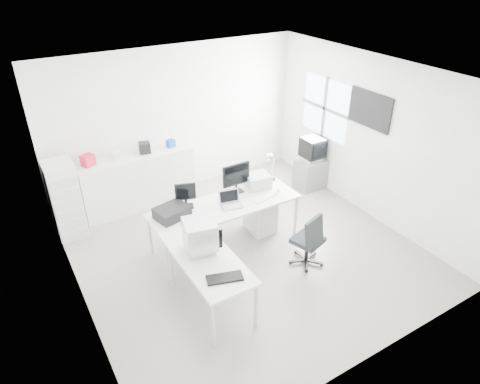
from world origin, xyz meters
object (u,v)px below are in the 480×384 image
crt_monitor (200,238)px  office_chair (308,238)px  laptop (231,200)px  tv_cabinet (310,173)px  main_desk (226,224)px  lcd_monitor_small (186,196)px  sideboard (138,181)px  filing_cabinet (65,199)px  laser_printer (258,181)px  side_desk (211,283)px  inkjet_printer (172,212)px  crt_tv (313,149)px  drawer_pedestal (260,215)px  lcd_monitor_large (236,178)px

crt_monitor → office_chair: 1.76m
laptop → tv_cabinet: 2.57m
main_desk → lcd_monitor_small: lcd_monitor_small is taller
sideboard → filing_cabinet: (-1.32, -0.25, 0.14)m
filing_cabinet → laser_printer: bearing=-26.4°
laser_printer → filing_cabinet: size_ratio=0.30×
side_desk → inkjet_printer: inkjet_printer is taller
side_desk → crt_tv: size_ratio=2.80×
drawer_pedestal → lcd_monitor_large: (-0.35, 0.20, 0.70)m
main_desk → drawer_pedestal: bearing=4.1°
drawer_pedestal → crt_tv: bearing=23.5°
main_desk → crt_monitor: size_ratio=5.64×
lcd_monitor_small → crt_monitor: size_ratio=0.94×
drawer_pedestal → crt_tv: crt_tv is taller
inkjet_printer → lcd_monitor_small: size_ratio=1.19×
side_desk → office_chair: (1.67, 0.04, 0.09)m
main_desk → crt_monitor: 1.34m
tv_cabinet → main_desk: bearing=-161.8°
lcd_monitor_small → sideboard: size_ratio=0.19×
office_chair → laptop: bearing=111.0°
crt_tv → tv_cabinet: bearing=0.0°
crt_monitor → lcd_monitor_small: bearing=87.0°
lcd_monitor_large → laptop: (-0.30, -0.35, -0.14)m
drawer_pedestal → inkjet_printer: 1.64m
main_desk → crt_tv: 2.57m
tv_cabinet → sideboard: size_ratio=0.29×
lcd_monitor_small → crt_monitor: 1.14m
crt_tv → filing_cabinet: size_ratio=0.38×
main_desk → filing_cabinet: filing_cabinet is taller
side_desk → crt_monitor: bearing=90.0°
office_chair → tv_cabinet: bearing=31.8°
laptop → sideboard: sideboard is taller
lcd_monitor_small → laptop: lcd_monitor_small is taller
inkjet_printer → lcd_monitor_large: (1.20, 0.15, 0.17)m
lcd_monitor_small → laser_printer: lcd_monitor_small is taller
tv_cabinet → sideboard: (-3.18, 1.10, 0.22)m
filing_cabinet → crt_tv: bearing=-10.7°
drawer_pedestal → office_chair: 1.13m
crt_monitor → tv_cabinet: (3.25, 1.64, -0.66)m
laser_printer → filing_cabinet: bearing=162.4°
laptop → tv_cabinet: laptop is taller
main_desk → laser_printer: size_ratio=6.18×
crt_tv → sideboard: 3.38m
filing_cabinet → lcd_monitor_large: bearing=-29.5°
tv_cabinet → drawer_pedestal: bearing=-156.5°
drawer_pedestal → crt_tv: size_ratio=1.20×
inkjet_printer → lcd_monitor_small: bearing=13.8°
crt_monitor → filing_cabinet: bearing=128.9°
crt_tv → laser_printer: bearing=-161.0°
main_desk → laser_printer: 0.92m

